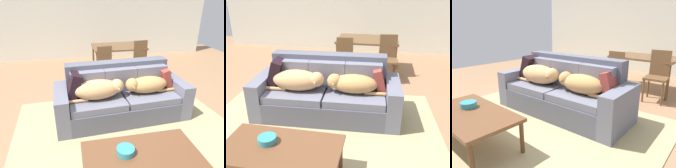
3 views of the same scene
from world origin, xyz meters
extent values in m
plane|color=#9D7350|center=(0.00, 0.00, 0.00)|extent=(10.00, 10.00, 0.00)
cube|color=silver|center=(0.00, 4.00, 1.35)|extent=(8.00, 0.12, 2.70)
cube|color=tan|center=(0.08, -0.68, 0.01)|extent=(3.66, 3.45, 0.01)
cube|color=#535462|center=(0.08, 0.08, 0.17)|extent=(1.87, 0.97, 0.35)
cube|color=slate|center=(-0.38, 0.06, 0.40)|extent=(0.93, 0.89, 0.11)
cube|color=slate|center=(0.53, 0.11, 0.40)|extent=(0.93, 0.89, 0.11)
cube|color=#535462|center=(0.06, 0.40, 0.70)|extent=(1.83, 0.33, 0.48)
cube|color=slate|center=(-0.50, 0.18, 0.66)|extent=(0.57, 0.19, 0.40)
cube|color=slate|center=(0.07, 0.21, 0.66)|extent=(0.57, 0.19, 0.40)
cube|color=slate|center=(0.63, 0.24, 0.66)|extent=(0.57, 0.19, 0.40)
cube|color=slate|center=(-0.94, 0.03, 0.31)|extent=(0.25, 0.89, 0.62)
cube|color=slate|center=(1.09, 0.14, 0.31)|extent=(0.25, 0.89, 0.62)
ellipsoid|color=tan|center=(-0.36, -0.01, 0.62)|extent=(0.76, 0.39, 0.32)
sphere|color=tan|center=(-0.04, -0.02, 0.66)|extent=(0.22, 0.22, 0.22)
cone|color=#9F764C|center=(-0.04, -0.12, 0.64)|extent=(0.11, 0.13, 0.10)
cylinder|color=tan|center=(-0.69, -0.10, 0.49)|extent=(0.34, 0.07, 0.05)
ellipsoid|color=tan|center=(0.52, 0.05, 0.60)|extent=(0.71, 0.37, 0.28)
sphere|color=tan|center=(0.22, 0.01, 0.64)|extent=(0.22, 0.22, 0.22)
cone|color=olive|center=(0.23, -0.08, 0.63)|extent=(0.10, 0.13, 0.10)
cylinder|color=tan|center=(0.83, 0.00, 0.49)|extent=(0.31, 0.07, 0.05)
cube|color=black|center=(-0.74, 0.15, 0.66)|extent=(0.32, 0.47, 0.47)
cube|color=#943931|center=(0.88, 0.23, 0.63)|extent=(0.25, 0.39, 0.39)
cube|color=brown|center=(-0.07, -1.35, 0.42)|extent=(1.26, 0.68, 0.04)
cylinder|color=brown|center=(0.51, -1.64, 0.20)|extent=(0.05, 0.05, 0.40)
cylinder|color=brown|center=(-0.65, -1.06, 0.20)|extent=(0.05, 0.05, 0.40)
cylinder|color=brown|center=(0.51, -1.06, 0.20)|extent=(0.05, 0.05, 0.40)
cylinder|color=teal|center=(-0.24, -1.30, 0.48)|extent=(0.20, 0.20, 0.07)
cube|color=brown|center=(0.54, 2.32, 0.73)|extent=(1.38, 0.94, 0.04)
cylinder|color=brown|center=(-0.10, 1.90, 0.36)|extent=(0.05, 0.05, 0.71)
cylinder|color=brown|center=(1.17, 1.90, 0.36)|extent=(0.05, 0.05, 0.71)
cylinder|color=brown|center=(-0.10, 2.74, 0.36)|extent=(0.05, 0.05, 0.71)
cube|color=brown|center=(0.09, 1.68, 0.44)|extent=(0.42, 0.42, 0.04)
cube|color=brown|center=(0.08, 1.86, 0.66)|extent=(0.36, 0.06, 0.40)
cylinder|color=brown|center=(-0.07, 1.50, 0.21)|extent=(0.04, 0.04, 0.42)
cylinder|color=brown|center=(0.27, 1.52, 0.21)|extent=(0.04, 0.04, 0.42)
cylinder|color=brown|center=(-0.09, 1.84, 0.21)|extent=(0.04, 0.04, 0.42)
cylinder|color=brown|center=(0.25, 1.86, 0.21)|extent=(0.04, 0.04, 0.42)
cube|color=brown|center=(1.02, 1.69, 0.46)|extent=(0.43, 0.43, 0.04)
cube|color=brown|center=(1.00, 1.87, 0.72)|extent=(0.36, 0.07, 0.49)
cylinder|color=brown|center=(0.86, 1.50, 0.22)|extent=(0.04, 0.04, 0.44)
cylinder|color=brown|center=(1.20, 1.53, 0.22)|extent=(0.04, 0.04, 0.44)
cylinder|color=brown|center=(0.83, 1.84, 0.22)|extent=(0.04, 0.04, 0.44)
cylinder|color=brown|center=(1.17, 1.87, 0.22)|extent=(0.04, 0.04, 0.44)
camera|label=1|loc=(-0.72, -2.93, 2.00)|focal=32.53mm
camera|label=2|loc=(0.89, -3.24, 2.05)|focal=38.98mm
camera|label=3|loc=(2.28, -2.32, 1.45)|focal=33.67mm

